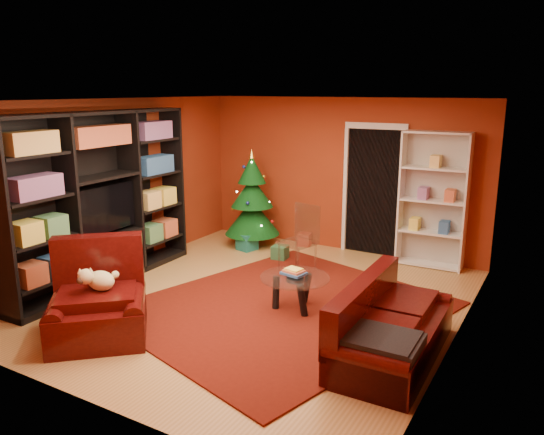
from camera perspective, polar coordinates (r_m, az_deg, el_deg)
The scene contains 18 objects.
floor at distance 7.13m, azimuth -1.63°, elevation -9.09°, with size 5.00×5.50×0.05m, color #AB7B40.
ceiling at distance 6.58m, azimuth -1.78°, elevation 12.72°, with size 5.00×5.50×0.05m, color silver.
wall_back at distance 9.17m, azimuth 7.46°, elevation 4.57°, with size 5.00×0.05×2.60m, color maroon.
wall_left at distance 8.31m, azimuth -16.71°, elevation 3.17°, with size 0.05×5.50×2.60m, color maroon.
wall_right at distance 5.85m, azimuth 19.87°, elevation -1.36°, with size 0.05×5.50×2.60m, color maroon.
doorway at distance 8.96m, azimuth 10.84°, elevation 2.61°, with size 1.06×0.60×2.16m, color black, non-canonical shape.
rug at distance 6.87m, azimuth 1.26°, elevation -9.69°, with size 3.19×3.72×0.02m, color #59140A.
media_unit at distance 7.82m, azimuth -17.98°, elevation 1.85°, with size 0.49×3.18×2.44m, color black, non-canonical shape.
christmas_tree at distance 9.34m, azimuth -2.16°, elevation 1.99°, with size 0.97×0.97×1.73m, color #083B11, non-canonical shape.
gift_box_teal at distance 9.24m, azimuth -2.70°, elevation -2.61°, with size 0.29×0.29×0.29m, color #146965.
gift_box_green at distance 8.70m, azimuth 0.87°, elevation -3.81°, with size 0.24×0.24×0.24m, color #245732.
gift_box_red at distance 9.50m, azimuth 3.52°, elevation -2.36°, with size 0.22×0.22×0.22m, color maroon.
white_bookshelf at distance 8.54m, azimuth 16.92°, elevation 1.74°, with size 1.00×0.36×2.17m, color white, non-canonical shape.
armchair at distance 6.28m, azimuth -18.28°, elevation -8.49°, with size 1.12×1.12×0.88m, color black, non-canonical shape.
dog at distance 6.25m, azimuth -17.92°, elevation -6.48°, with size 0.40×0.30×0.29m, color beige, non-canonical shape.
sofa at distance 5.72m, azimuth 12.99°, elevation -10.75°, with size 1.88×0.85×0.81m, color black, non-canonical shape.
coffee_table at distance 6.75m, azimuth 2.47°, elevation -8.10°, with size 0.88×0.88×0.55m, color gray, non-canonical shape.
acrylic_chair at distance 8.03m, azimuth 2.75°, elevation -2.74°, with size 0.48×0.52×0.93m, color #66605B, non-canonical shape.
Camera 1 is at (3.46, -5.59, 2.74)m, focal length 35.00 mm.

